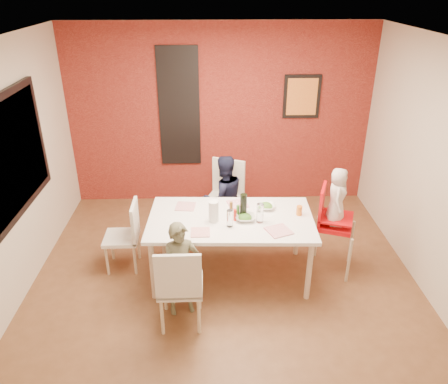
{
  "coord_description": "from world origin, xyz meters",
  "views": [
    {
      "loc": [
        -0.14,
        -4.1,
        3.22
      ],
      "look_at": [
        0.0,
        0.3,
        1.05
      ],
      "focal_mm": 35.0,
      "sensor_mm": 36.0,
      "label": 1
    }
  ],
  "objects_px": {
    "chair_far": "(226,192)",
    "chair_left": "(127,232)",
    "dining_table": "(231,223)",
    "toddler": "(337,197)",
    "child_near": "(181,269)",
    "paper_towel_roll": "(214,211)",
    "child_far": "(224,198)",
    "wine_bottle": "(243,206)",
    "chair_near": "(180,284)",
    "high_chair": "(331,222)"
  },
  "relations": [
    {
      "from": "chair_far",
      "to": "chair_left",
      "type": "bearing_deg",
      "value": -121.59
    },
    {
      "from": "dining_table",
      "to": "toddler",
      "type": "height_order",
      "value": "toddler"
    },
    {
      "from": "child_near",
      "to": "paper_towel_roll",
      "type": "distance_m",
      "value": 0.75
    },
    {
      "from": "dining_table",
      "to": "child_far",
      "type": "relative_size",
      "value": 1.59
    },
    {
      "from": "toddler",
      "to": "wine_bottle",
      "type": "xyz_separation_m",
      "value": [
        -1.07,
        -0.08,
        -0.06
      ]
    },
    {
      "from": "chair_near",
      "to": "chair_left",
      "type": "height_order",
      "value": "chair_near"
    },
    {
      "from": "chair_far",
      "to": "child_near",
      "type": "relative_size",
      "value": 0.95
    },
    {
      "from": "chair_far",
      "to": "child_far",
      "type": "distance_m",
      "value": 0.25
    },
    {
      "from": "high_chair",
      "to": "child_near",
      "type": "bearing_deg",
      "value": 132.4
    },
    {
      "from": "chair_left",
      "to": "dining_table",
      "type": "bearing_deg",
      "value": 79.76
    },
    {
      "from": "dining_table",
      "to": "high_chair",
      "type": "distance_m",
      "value": 1.19
    },
    {
      "from": "chair_near",
      "to": "paper_towel_roll",
      "type": "height_order",
      "value": "paper_towel_roll"
    },
    {
      "from": "dining_table",
      "to": "wine_bottle",
      "type": "distance_m",
      "value": 0.26
    },
    {
      "from": "chair_far",
      "to": "chair_left",
      "type": "distance_m",
      "value": 1.5
    },
    {
      "from": "wine_bottle",
      "to": "paper_towel_roll",
      "type": "distance_m",
      "value": 0.34
    },
    {
      "from": "chair_far",
      "to": "wine_bottle",
      "type": "distance_m",
      "value": 1.16
    },
    {
      "from": "high_chair",
      "to": "child_near",
      "type": "distance_m",
      "value": 1.87
    },
    {
      "from": "high_chair",
      "to": "paper_towel_roll",
      "type": "relative_size",
      "value": 4.37
    },
    {
      "from": "wine_bottle",
      "to": "toddler",
      "type": "bearing_deg",
      "value": 4.16
    },
    {
      "from": "chair_left",
      "to": "wine_bottle",
      "type": "bearing_deg",
      "value": 80.93
    },
    {
      "from": "child_near",
      "to": "child_far",
      "type": "bearing_deg",
      "value": 57.04
    },
    {
      "from": "dining_table",
      "to": "chair_left",
      "type": "bearing_deg",
      "value": 170.67
    },
    {
      "from": "wine_bottle",
      "to": "paper_towel_roll",
      "type": "xyz_separation_m",
      "value": [
        -0.33,
        -0.07,
        -0.02
      ]
    },
    {
      "from": "child_near",
      "to": "wine_bottle",
      "type": "height_order",
      "value": "wine_bottle"
    },
    {
      "from": "child_near",
      "to": "chair_left",
      "type": "bearing_deg",
      "value": 115.15
    },
    {
      "from": "wine_bottle",
      "to": "paper_towel_roll",
      "type": "bearing_deg",
      "value": -167.73
    },
    {
      "from": "chair_near",
      "to": "chair_far",
      "type": "distance_m",
      "value": 2.02
    },
    {
      "from": "dining_table",
      "to": "toddler",
      "type": "xyz_separation_m",
      "value": [
        1.21,
        0.08,
        0.28
      ]
    },
    {
      "from": "chair_left",
      "to": "toddler",
      "type": "relative_size",
      "value": 1.26
    },
    {
      "from": "child_near",
      "to": "paper_towel_roll",
      "type": "relative_size",
      "value": 4.29
    },
    {
      "from": "dining_table",
      "to": "paper_towel_roll",
      "type": "distance_m",
      "value": 0.28
    },
    {
      "from": "toddler",
      "to": "chair_left",
      "type": "bearing_deg",
      "value": 99.9
    },
    {
      "from": "child_far",
      "to": "paper_towel_roll",
      "type": "distance_m",
      "value": 0.97
    },
    {
      "from": "chair_near",
      "to": "toddler",
      "type": "distance_m",
      "value": 2.04
    },
    {
      "from": "dining_table",
      "to": "child_near",
      "type": "xyz_separation_m",
      "value": [
        -0.54,
        -0.62,
        -0.18
      ]
    },
    {
      "from": "chair_left",
      "to": "child_far",
      "type": "relative_size",
      "value": 0.73
    },
    {
      "from": "chair_far",
      "to": "child_far",
      "type": "xyz_separation_m",
      "value": [
        -0.03,
        -0.24,
        0.04
      ]
    },
    {
      "from": "chair_left",
      "to": "toddler",
      "type": "bearing_deg",
      "value": 86.31
    },
    {
      "from": "high_chair",
      "to": "chair_near",
      "type": "bearing_deg",
      "value": 139.0
    },
    {
      "from": "chair_left",
      "to": "toddler",
      "type": "height_order",
      "value": "toddler"
    },
    {
      "from": "toddler",
      "to": "chair_far",
      "type": "bearing_deg",
      "value": 63.4
    },
    {
      "from": "chair_left",
      "to": "child_near",
      "type": "distance_m",
      "value": 1.08
    },
    {
      "from": "chair_far",
      "to": "wine_bottle",
      "type": "relative_size",
      "value": 3.43
    },
    {
      "from": "high_chair",
      "to": "toddler",
      "type": "xyz_separation_m",
      "value": [
        0.03,
        -0.02,
        0.33
      ]
    },
    {
      "from": "chair_near",
      "to": "chair_far",
      "type": "height_order",
      "value": "chair_far"
    },
    {
      "from": "high_chair",
      "to": "wine_bottle",
      "type": "bearing_deg",
      "value": 114.81
    },
    {
      "from": "dining_table",
      "to": "high_chair",
      "type": "bearing_deg",
      "value": 4.84
    },
    {
      "from": "child_near",
      "to": "high_chair",
      "type": "bearing_deg",
      "value": 7.96
    },
    {
      "from": "high_chair",
      "to": "toddler",
      "type": "bearing_deg",
      "value": -102.0
    },
    {
      "from": "chair_near",
      "to": "toddler",
      "type": "relative_size",
      "value": 1.38
    }
  ]
}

